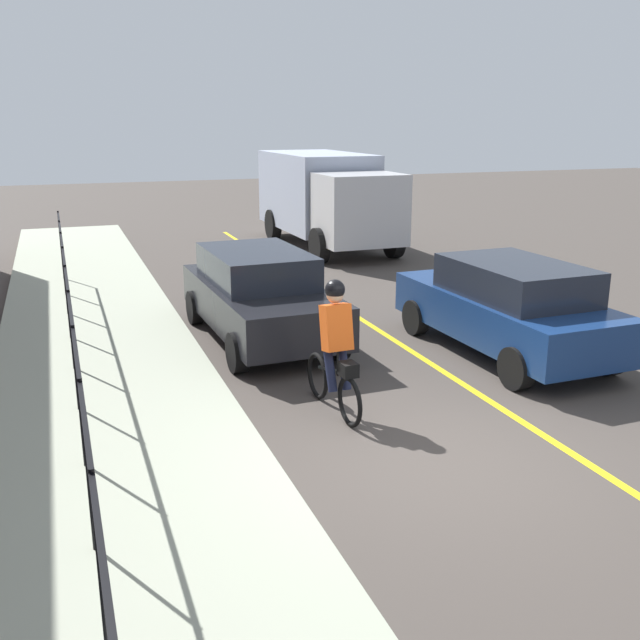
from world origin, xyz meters
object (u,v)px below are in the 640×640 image
object	(u,v)px
patrol_sedan	(508,306)
parked_sedan_rear	(259,294)
cyclist_lead	(336,348)
box_truck_background	(325,195)

from	to	relation	value
patrol_sedan	parked_sedan_rear	xyz separation A→B (m)	(2.21, 3.63, 0.00)
cyclist_lead	patrol_sedan	xyz separation A→B (m)	(1.41, -3.60, -0.09)
parked_sedan_rear	box_truck_background	world-z (taller)	box_truck_background
patrol_sedan	box_truck_background	distance (m)	11.06
parked_sedan_rear	box_truck_background	bearing A→B (deg)	150.94
patrol_sedan	parked_sedan_rear	size ratio (longest dim) A/B	1.00
cyclist_lead	parked_sedan_rear	size ratio (longest dim) A/B	0.41
box_truck_background	parked_sedan_rear	bearing A→B (deg)	-27.50
cyclist_lead	patrol_sedan	bearing A→B (deg)	-71.74
parked_sedan_rear	box_truck_background	size ratio (longest dim) A/B	0.66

